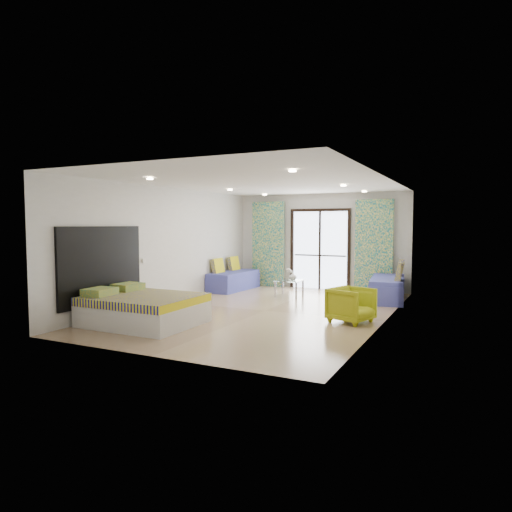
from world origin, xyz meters
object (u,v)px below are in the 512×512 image
at_px(bed, 143,309).
at_px(coffee_table, 289,282).
at_px(daybed_left, 233,280).
at_px(daybed_right, 388,288).
at_px(armchair, 351,303).

height_order(bed, coffee_table, coffee_table).
bearing_deg(bed, daybed_left, 97.90).
xyz_separation_m(bed, coffee_table, (1.23, 4.18, 0.09)).
bearing_deg(bed, daybed_right, 52.75).
xyz_separation_m(daybed_left, coffee_table, (1.87, -0.43, 0.09)).
bearing_deg(bed, armchair, 28.22).
bearing_deg(daybed_right, armchair, -101.15).
height_order(bed, daybed_right, daybed_right).
height_order(daybed_left, coffee_table, daybed_left).
xyz_separation_m(daybed_right, coffee_table, (-2.37, -0.54, 0.07)).
height_order(daybed_left, daybed_right, daybed_right).
bearing_deg(daybed_right, daybed_left, 173.89).
bearing_deg(coffee_table, daybed_left, 167.11).
bearing_deg(daybed_right, coffee_table, -174.75).
bearing_deg(armchair, daybed_right, 14.47).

